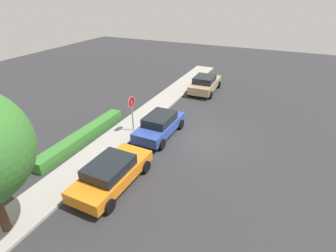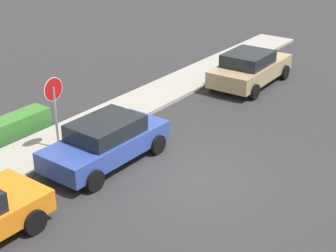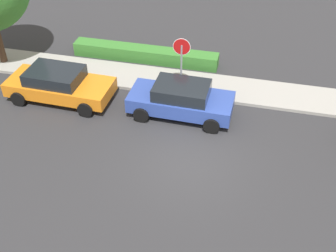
# 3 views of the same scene
# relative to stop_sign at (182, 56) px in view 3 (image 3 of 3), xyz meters

# --- Properties ---
(ground_plane) EXTENTS (60.00, 60.00, 0.00)m
(ground_plane) POSITION_rel_stop_sign_xyz_m (1.14, -4.32, -1.72)
(ground_plane) COLOR #2D2D30
(sidewalk_curb) EXTENTS (32.00, 2.03, 0.14)m
(sidewalk_curb) POSITION_rel_stop_sign_xyz_m (1.14, 0.46, -1.65)
(sidewalk_curb) COLOR #9E9B93
(sidewalk_curb) RESTS_ON ground_plane
(stop_sign) EXTENTS (0.75, 0.08, 2.51)m
(stop_sign) POSITION_rel_stop_sign_xyz_m (0.00, 0.00, 0.00)
(stop_sign) COLOR gray
(stop_sign) RESTS_ON ground_plane
(parked_car_blue) EXTENTS (4.19, 2.00, 1.42)m
(parked_car_blue) POSITION_rel_stop_sign_xyz_m (0.37, -1.74, -0.98)
(parked_car_blue) COLOR #2D479E
(parked_car_blue) RESTS_ON ground_plane
(parked_car_orange) EXTENTS (4.48, 2.15, 1.38)m
(parked_car_orange) POSITION_rel_stop_sign_xyz_m (-4.89, -1.82, -1.00)
(parked_car_orange) COLOR orange
(parked_car_orange) RESTS_ON ground_plane
(front_yard_hedge) EXTENTS (7.17, 0.80, 0.66)m
(front_yard_hedge) POSITION_rel_stop_sign_xyz_m (-2.26, 2.21, -1.39)
(front_yard_hedge) COLOR #387A2D
(front_yard_hedge) RESTS_ON ground_plane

